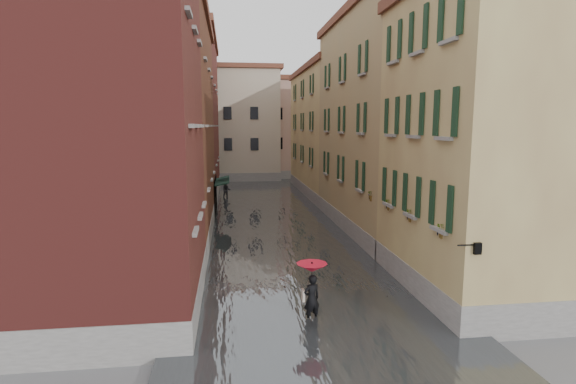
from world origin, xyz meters
TOP-DOWN VIEW (x-y plane):
  - ground at (0.00, 0.00)m, footprint 120.00×120.00m
  - floodwater at (0.00, 13.00)m, footprint 10.00×60.00m
  - building_left_near at (-7.00, -2.00)m, footprint 6.00×8.00m
  - building_left_mid at (-7.00, 9.00)m, footprint 6.00×14.00m
  - building_left_far at (-7.00, 24.00)m, footprint 6.00×16.00m
  - building_right_near at (7.00, -2.00)m, footprint 6.00×8.00m
  - building_right_mid at (7.00, 9.00)m, footprint 6.00×14.00m
  - building_right_far at (7.00, 24.00)m, footprint 6.00×16.00m
  - building_end_cream at (-3.00, 38.00)m, footprint 12.00×9.00m
  - building_end_pink at (6.00, 40.00)m, footprint 10.00×9.00m
  - awning_near at (-3.49, 14.50)m, footprint 1.09×3.09m
  - awning_far at (-3.48, 15.88)m, footprint 1.09×3.34m
  - wall_lantern at (4.33, -6.00)m, footprint 0.71×0.22m
  - window_planters at (4.12, -0.69)m, footprint 0.59×8.30m
  - pedestrian_main at (-0.22, -3.91)m, footprint 1.05×1.05m
  - pedestrian_far at (-3.21, 22.51)m, footprint 0.82×0.67m

SIDE VIEW (x-z plane):
  - ground at x=0.00m, z-range 0.00..0.00m
  - floodwater at x=0.00m, z-range 0.00..0.20m
  - pedestrian_far at x=-3.21m, z-range 0.00..1.58m
  - pedestrian_main at x=-0.22m, z-range 0.27..2.33m
  - awning_near at x=-3.49m, z-range 1.07..3.87m
  - awning_far at x=-3.48m, z-range 1.07..3.87m
  - wall_lantern at x=4.33m, z-range 2.83..3.18m
  - window_planters at x=4.12m, z-range 3.09..3.93m
  - building_right_near at x=7.00m, z-range 0.00..11.50m
  - building_right_far at x=7.00m, z-range 0.00..11.50m
  - building_end_pink at x=6.00m, z-range 0.00..12.00m
  - building_left_mid at x=-7.00m, z-range 0.00..12.50m
  - building_left_near at x=-7.00m, z-range 0.00..13.00m
  - building_right_mid at x=7.00m, z-range 0.00..13.00m
  - building_end_cream at x=-3.00m, z-range 0.00..13.00m
  - building_left_far at x=-7.00m, z-range 0.00..14.00m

